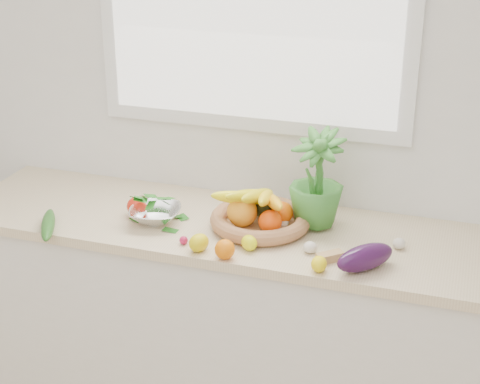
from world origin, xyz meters
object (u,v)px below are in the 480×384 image
(cucumber, at_px, (48,225))
(potted_herb, at_px, (317,178))
(apple, at_px, (137,207))
(colander_with_spinach, at_px, (155,210))
(fruit_basket, at_px, (260,214))
(eggplant, at_px, (365,257))

(cucumber, xyz_separation_m, potted_herb, (0.97, 0.36, 0.18))
(apple, height_order, colander_with_spinach, colander_with_spinach)
(cucumber, bearing_deg, fruit_basket, 20.38)
(potted_herb, bearing_deg, fruit_basket, -159.94)
(eggplant, relative_size, fruit_basket, 0.51)
(cucumber, distance_m, potted_herb, 1.05)
(apple, bearing_deg, cucumber, -138.85)
(cucumber, bearing_deg, potted_herb, 20.31)
(potted_herb, height_order, fruit_basket, potted_herb)
(eggplant, distance_m, colander_with_spinach, 0.85)
(eggplant, height_order, cucumber, eggplant)
(cucumber, relative_size, potted_herb, 0.73)
(colander_with_spinach, bearing_deg, fruit_basket, 12.55)
(colander_with_spinach, bearing_deg, apple, 158.88)
(potted_herb, bearing_deg, cucumber, -159.69)
(potted_herb, xyz_separation_m, fruit_basket, (-0.20, -0.07, -0.15))
(eggplant, bearing_deg, cucumber, -176.36)
(eggplant, relative_size, colander_with_spinach, 0.97)
(potted_herb, bearing_deg, eggplant, -49.46)
(apple, xyz_separation_m, potted_herb, (0.70, 0.13, 0.17))
(fruit_basket, bearing_deg, apple, -174.07)
(cucumber, relative_size, colander_with_spinach, 1.15)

